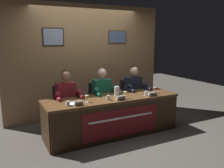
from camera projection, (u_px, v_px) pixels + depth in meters
ground_plane at (112, 133)px, 4.66m from camera, size 12.00×12.00×0.00m
wall_back_panelled at (87, 61)px, 5.54m from camera, size 3.81×0.14×2.60m
conference_table at (115, 110)px, 4.48m from camera, size 2.61×0.80×0.74m
chair_left at (65, 109)px, 4.74m from camera, size 0.44×0.45×0.91m
panelist_left at (67, 98)px, 4.51m from camera, size 0.51×0.48×1.24m
nameplate_left at (79, 103)px, 3.93m from camera, size 0.15×0.06×0.08m
juice_glass_left at (87, 97)px, 4.13m from camera, size 0.06×0.06×0.12m
water_cup_left at (68, 104)px, 3.90m from camera, size 0.06×0.06×0.08m
chair_center at (100, 104)px, 5.09m from camera, size 0.44×0.45×0.91m
panelist_center at (104, 93)px, 4.86m from camera, size 0.51×0.48×1.24m
nameplate_center at (121, 98)px, 4.29m from camera, size 0.18×0.06×0.08m
juice_glass_center at (125, 94)px, 4.41m from camera, size 0.06×0.06×0.12m
water_cup_center at (108, 98)px, 4.29m from camera, size 0.06×0.06×0.08m
chair_right at (130, 100)px, 5.43m from camera, size 0.44×0.45×0.91m
panelist_right at (135, 90)px, 5.20m from camera, size 0.51×0.48×1.24m
nameplate_right at (153, 94)px, 4.58m from camera, size 0.19×0.06×0.08m
juice_glass_right at (155, 89)px, 4.79m from camera, size 0.06×0.06×0.12m
water_cup_right at (146, 93)px, 4.63m from camera, size 0.06×0.06×0.08m
water_pitcher_central at (117, 91)px, 4.55m from camera, size 0.15×0.10×0.21m
document_stack_left at (73, 104)px, 4.03m from camera, size 0.24×0.20×0.01m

